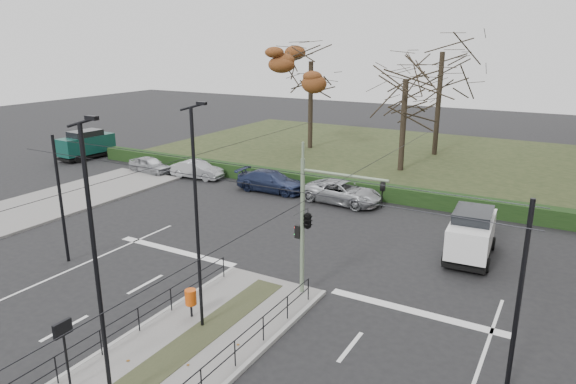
{
  "coord_description": "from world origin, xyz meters",
  "views": [
    {
      "loc": [
        10.34,
        -12.2,
        9.92
      ],
      "look_at": [
        -1.09,
        7.92,
        3.1
      ],
      "focal_mm": 32.0,
      "sensor_mm": 36.0,
      "label": 1
    }
  ],
  "objects_px": {
    "parked_car_first": "(150,165)",
    "bare_tree_center": "(442,60)",
    "green_van": "(86,144)",
    "parked_car_second": "(197,170)",
    "litter_bin": "(191,298)",
    "parked_car_fourth": "(342,192)",
    "streetlamp_median_near": "(97,269)",
    "parked_car_third": "(271,181)",
    "streetlamp_median_far": "(197,219)",
    "traffic_light": "(310,218)",
    "info_panel": "(63,337)",
    "white_van": "(471,233)",
    "bare_tree_near": "(406,86)",
    "rust_tree": "(311,61)"
  },
  "relations": [
    {
      "from": "traffic_light",
      "to": "streetlamp_median_far",
      "type": "height_order",
      "value": "streetlamp_median_far"
    },
    {
      "from": "traffic_light",
      "to": "white_van",
      "type": "height_order",
      "value": "traffic_light"
    },
    {
      "from": "bare_tree_center",
      "to": "streetlamp_median_near",
      "type": "bearing_deg",
      "value": -89.0
    },
    {
      "from": "white_van",
      "to": "green_van",
      "type": "bearing_deg",
      "value": 170.38
    },
    {
      "from": "green_van",
      "to": "bare_tree_center",
      "type": "xyz_separation_m",
      "value": [
        26.19,
        16.37,
        7.11
      ]
    },
    {
      "from": "litter_bin",
      "to": "green_van",
      "type": "bearing_deg",
      "value": 146.93
    },
    {
      "from": "litter_bin",
      "to": "streetlamp_median_far",
      "type": "distance_m",
      "value": 3.38
    },
    {
      "from": "rust_tree",
      "to": "traffic_light",
      "type": "bearing_deg",
      "value": -62.83
    },
    {
      "from": "traffic_light",
      "to": "parked_car_second",
      "type": "distance_m",
      "value": 20.3
    },
    {
      "from": "streetlamp_median_near",
      "to": "rust_tree",
      "type": "relative_size",
      "value": 0.77
    },
    {
      "from": "streetlamp_median_near",
      "to": "parked_car_fourth",
      "type": "distance_m",
      "value": 21.14
    },
    {
      "from": "parked_car_first",
      "to": "parked_car_second",
      "type": "bearing_deg",
      "value": -76.07
    },
    {
      "from": "info_panel",
      "to": "white_van",
      "type": "bearing_deg",
      "value": 62.94
    },
    {
      "from": "parked_car_fourth",
      "to": "green_van",
      "type": "xyz_separation_m",
      "value": [
        -24.72,
        0.83,
        0.58
      ]
    },
    {
      "from": "streetlamp_median_near",
      "to": "green_van",
      "type": "xyz_separation_m",
      "value": [
        -26.85,
        21.55,
        -2.98
      ]
    },
    {
      "from": "parked_car_second",
      "to": "green_van",
      "type": "relative_size",
      "value": 0.8
    },
    {
      "from": "traffic_light",
      "to": "parked_car_fourth",
      "type": "relative_size",
      "value": 1.08
    },
    {
      "from": "green_van",
      "to": "info_panel",
      "type": "bearing_deg",
      "value": -40.63
    },
    {
      "from": "parked_car_third",
      "to": "traffic_light",
      "type": "bearing_deg",
      "value": -144.76
    },
    {
      "from": "traffic_light",
      "to": "streetlamp_median_far",
      "type": "bearing_deg",
      "value": -118.12
    },
    {
      "from": "parked_car_first",
      "to": "parked_car_third",
      "type": "relative_size",
      "value": 0.78
    },
    {
      "from": "parked_car_second",
      "to": "rust_tree",
      "type": "xyz_separation_m",
      "value": [
        2.28,
        14.04,
        7.47
      ]
    },
    {
      "from": "parked_car_fourth",
      "to": "bare_tree_near",
      "type": "height_order",
      "value": "bare_tree_near"
    },
    {
      "from": "traffic_light",
      "to": "bare_tree_near",
      "type": "distance_m",
      "value": 22.58
    },
    {
      "from": "traffic_light",
      "to": "streetlamp_median_near",
      "type": "relative_size",
      "value": 0.68
    },
    {
      "from": "bare_tree_center",
      "to": "traffic_light",
      "type": "bearing_deg",
      "value": -85.28
    },
    {
      "from": "parked_car_fourth",
      "to": "bare_tree_center",
      "type": "height_order",
      "value": "bare_tree_center"
    },
    {
      "from": "parked_car_first",
      "to": "litter_bin",
      "type": "bearing_deg",
      "value": -126.38
    },
    {
      "from": "streetlamp_median_near",
      "to": "parked_car_second",
      "type": "relative_size",
      "value": 2.02
    },
    {
      "from": "parked_car_third",
      "to": "white_van",
      "type": "bearing_deg",
      "value": -111.03
    },
    {
      "from": "traffic_light",
      "to": "green_van",
      "type": "relative_size",
      "value": 1.1
    },
    {
      "from": "litter_bin",
      "to": "parked_car_fourth",
      "type": "xyz_separation_m",
      "value": [
        -0.97,
        15.9,
        -0.2
      ]
    },
    {
      "from": "parked_car_second",
      "to": "parked_car_first",
      "type": "bearing_deg",
      "value": 93.27
    },
    {
      "from": "streetlamp_median_far",
      "to": "traffic_light",
      "type": "bearing_deg",
      "value": 61.88
    },
    {
      "from": "parked_car_fourth",
      "to": "litter_bin",
      "type": "bearing_deg",
      "value": -172.17
    },
    {
      "from": "parked_car_second",
      "to": "streetlamp_median_near",
      "type": "bearing_deg",
      "value": -150.9
    },
    {
      "from": "parked_car_first",
      "to": "bare_tree_center",
      "type": "height_order",
      "value": "bare_tree_center"
    },
    {
      "from": "info_panel",
      "to": "parked_car_second",
      "type": "relative_size",
      "value": 0.55
    },
    {
      "from": "streetlamp_median_near",
      "to": "parked_car_third",
      "type": "xyz_separation_m",
      "value": [
        -7.45,
        20.76,
        -3.56
      ]
    },
    {
      "from": "parked_car_second",
      "to": "parked_car_fourth",
      "type": "relative_size",
      "value": 0.78
    },
    {
      "from": "traffic_light",
      "to": "parked_car_first",
      "type": "distance_m",
      "value": 23.43
    },
    {
      "from": "parked_car_third",
      "to": "white_van",
      "type": "relative_size",
      "value": 1.08
    },
    {
      "from": "streetlamp_median_far",
      "to": "white_van",
      "type": "height_order",
      "value": "streetlamp_median_far"
    },
    {
      "from": "litter_bin",
      "to": "bare_tree_center",
      "type": "distance_m",
      "value": 33.93
    },
    {
      "from": "parked_car_second",
      "to": "green_van",
      "type": "distance_m",
      "value": 12.79
    },
    {
      "from": "bare_tree_center",
      "to": "bare_tree_near",
      "type": "distance_m",
      "value": 7.48
    },
    {
      "from": "info_panel",
      "to": "streetlamp_median_far",
      "type": "xyz_separation_m",
      "value": [
        1.15,
        4.67,
        2.31
      ]
    },
    {
      "from": "streetlamp_median_far",
      "to": "streetlamp_median_near",
      "type": "bearing_deg",
      "value": -84.81
    },
    {
      "from": "streetlamp_median_near",
      "to": "streetlamp_median_far",
      "type": "distance_m",
      "value": 4.55
    },
    {
      "from": "parked_car_second",
      "to": "bare_tree_center",
      "type": "bearing_deg",
      "value": -43.21
    }
  ]
}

